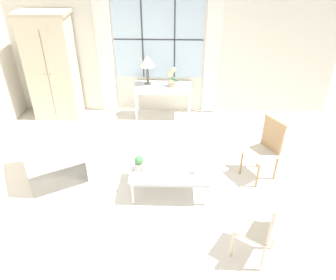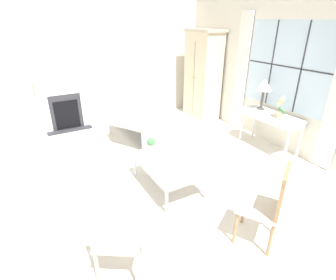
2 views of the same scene
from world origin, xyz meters
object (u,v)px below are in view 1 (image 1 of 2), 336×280
object	(u,v)px
potted_orchid	(172,78)
pillar_candle	(196,170)
potted_plant_small	(139,163)
table_lamp	(147,62)
armchair_upholstered	(51,161)
armoire	(52,67)
coffee_table	(170,170)
accent_chair_wooden	(265,225)
side_chair_wooden	(266,146)
console_table	(163,89)

from	to	relation	value
potted_orchid	pillar_candle	distance (m)	2.52
potted_orchid	potted_plant_small	world-z (taller)	potted_orchid
table_lamp	pillar_candle	distance (m)	2.78
armchair_upholstered	potted_plant_small	bearing A→B (deg)	-14.75
armoire	potted_orchid	size ratio (longest dim) A/B	5.33
table_lamp	coffee_table	distance (m)	2.60
armchair_upholstered	accent_chair_wooden	bearing A→B (deg)	-26.39
table_lamp	pillar_candle	world-z (taller)	table_lamp
armchair_upholstered	side_chair_wooden	bearing A→B (deg)	1.66
console_table	pillar_candle	size ratio (longest dim) A/B	8.15
armoire	side_chair_wooden	bearing A→B (deg)	-26.19
table_lamp	armoire	bearing A→B (deg)	-178.13
side_chair_wooden	coffee_table	size ratio (longest dim) A/B	0.86
table_lamp	side_chair_wooden	bearing A→B (deg)	-44.73
console_table	potted_orchid	size ratio (longest dim) A/B	2.94
accent_chair_wooden	potted_plant_small	xyz separation A→B (m)	(-1.57, 1.13, 0.01)
console_table	accent_chair_wooden	world-z (taller)	accent_chair_wooden
armchair_upholstered	accent_chair_wooden	distance (m)	3.42
table_lamp	console_table	bearing A→B (deg)	-5.17
side_chair_wooden	accent_chair_wooden	xyz separation A→B (m)	(-0.36, -1.62, -0.02)
console_table	coffee_table	xyz separation A→B (m)	(0.21, -2.39, -0.24)
coffee_table	armchair_upholstered	bearing A→B (deg)	170.35
pillar_candle	side_chair_wooden	bearing A→B (deg)	26.46
console_table	side_chair_wooden	world-z (taller)	side_chair_wooden
side_chair_wooden	accent_chair_wooden	size ratio (longest dim) A/B	1.03
potted_orchid	side_chair_wooden	bearing A→B (deg)	-51.58
armchair_upholstered	accent_chair_wooden	size ratio (longest dim) A/B	1.28
armchair_upholstered	pillar_candle	distance (m)	2.37
armoire	armchair_upholstered	size ratio (longest dim) A/B	1.74
armoire	armchair_upholstered	distance (m)	2.24
coffee_table	armoire	bearing A→B (deg)	135.88
console_table	potted_orchid	xyz separation A→B (m)	(0.19, -0.06, 0.26)
potted_orchid	console_table	bearing A→B (deg)	162.65
armoire	potted_plant_small	world-z (taller)	armoire
armoire	side_chair_wooden	size ratio (longest dim) A/B	2.15
potted_plant_small	armchair_upholstered	bearing A→B (deg)	165.25
side_chair_wooden	potted_plant_small	distance (m)	1.99
console_table	accent_chair_wooden	bearing A→B (deg)	-69.54
potted_plant_small	pillar_candle	distance (m)	0.83
table_lamp	potted_orchid	bearing A→B (deg)	-9.85
table_lamp	accent_chair_wooden	xyz separation A→B (m)	(1.65, -3.61, -0.65)
console_table	pillar_candle	xyz separation A→B (m)	(0.59, -2.51, -0.14)
accent_chair_wooden	pillar_candle	distance (m)	1.30
potted_plant_small	console_table	bearing A→B (deg)	84.49
table_lamp	armchair_upholstered	world-z (taller)	table_lamp
armoire	console_table	xyz separation A→B (m)	(2.22, 0.03, -0.45)
potted_orchid	side_chair_wooden	xyz separation A→B (m)	(1.51, -1.90, -0.33)
accent_chair_wooden	pillar_candle	xyz separation A→B (m)	(-0.75, 1.06, -0.05)
potted_orchid	side_chair_wooden	distance (m)	2.45
armoire	pillar_candle	world-z (taller)	armoire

